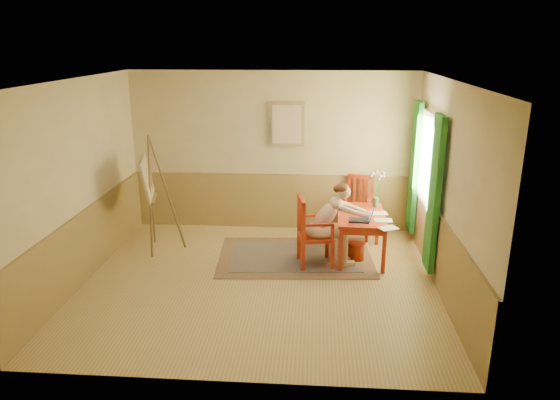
# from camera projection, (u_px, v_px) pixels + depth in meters

# --- Properties ---
(room) EXTENTS (5.04, 4.54, 2.84)m
(room) POSITION_uv_depth(u_px,v_px,m) (258.00, 187.00, 6.89)
(room) COLOR tan
(room) RESTS_ON ground
(wainscot) EXTENTS (5.00, 4.50, 1.00)m
(wainscot) POSITION_uv_depth(u_px,v_px,m) (265.00, 229.00, 7.92)
(wainscot) COLOR #A18448
(wainscot) RESTS_ON room
(window) EXTENTS (0.12, 2.01, 2.20)m
(window) POSITION_uv_depth(u_px,v_px,m) (425.00, 174.00, 7.79)
(window) COLOR white
(window) RESTS_ON room
(wall_portrait) EXTENTS (0.60, 0.05, 0.76)m
(wall_portrait) POSITION_uv_depth(u_px,v_px,m) (287.00, 124.00, 8.82)
(wall_portrait) COLOR #9E8958
(wall_portrait) RESTS_ON room
(rug) EXTENTS (2.51, 1.76, 0.02)m
(rug) POSITION_uv_depth(u_px,v_px,m) (295.00, 256.00, 8.12)
(rug) COLOR #8C7251
(rug) RESTS_ON room
(table) EXTENTS (0.75, 1.22, 0.72)m
(table) POSITION_uv_depth(u_px,v_px,m) (361.00, 220.00, 7.93)
(table) COLOR red
(table) RESTS_ON room
(chair_left) EXTENTS (0.57, 0.55, 1.08)m
(chair_left) POSITION_uv_depth(u_px,v_px,m) (312.00, 232.00, 7.69)
(chair_left) COLOR red
(chair_left) RESTS_ON room
(chair_back) EXTENTS (0.57, 0.58, 1.05)m
(chair_back) POSITION_uv_depth(u_px,v_px,m) (358.00, 207.00, 8.88)
(chair_back) COLOR red
(chair_back) RESTS_ON room
(figure) EXTENTS (0.98, 0.50, 1.28)m
(figure) POSITION_uv_depth(u_px,v_px,m) (331.00, 221.00, 7.65)
(figure) COLOR beige
(figure) RESTS_ON room
(laptop) EXTENTS (0.38, 0.26, 0.22)m
(laptop) POSITION_uv_depth(u_px,v_px,m) (363.00, 218.00, 7.59)
(laptop) COLOR #1E2338
(laptop) RESTS_ON table
(papers) EXTENTS (0.80, 1.05, 0.00)m
(papers) POSITION_uv_depth(u_px,v_px,m) (375.00, 218.00, 7.74)
(papers) COLOR white
(papers) RESTS_ON table
(vase) EXTENTS (0.28, 0.29, 0.59)m
(vase) POSITION_uv_depth(u_px,v_px,m) (376.00, 190.00, 8.19)
(vase) COLOR #3F724C
(vase) RESTS_ON table
(wastebasket) EXTENTS (0.29, 0.29, 0.28)m
(wastebasket) POSITION_uv_depth(u_px,v_px,m) (356.00, 252.00, 7.98)
(wastebasket) COLOR #AC2D0C
(wastebasket) RESTS_ON room
(easel) EXTENTS (0.71, 0.85, 1.91)m
(easel) POSITION_uv_depth(u_px,v_px,m) (149.00, 183.00, 8.09)
(easel) COLOR olive
(easel) RESTS_ON room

